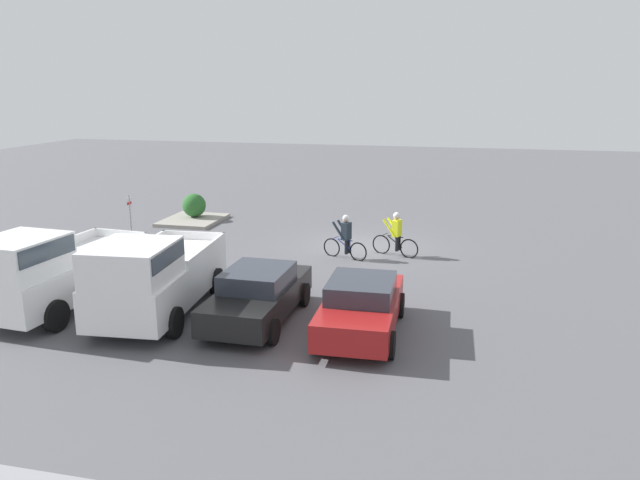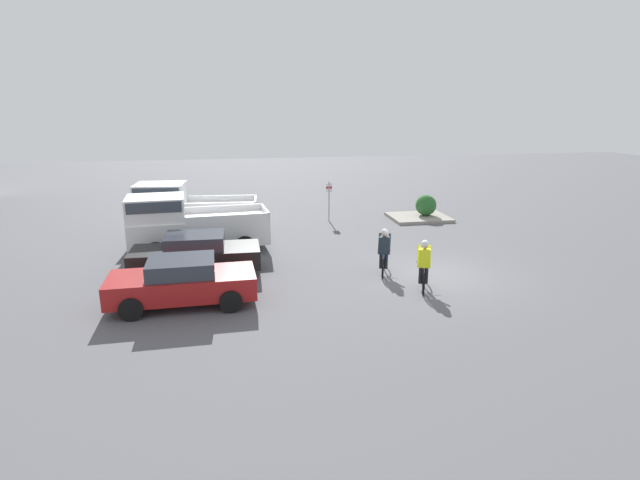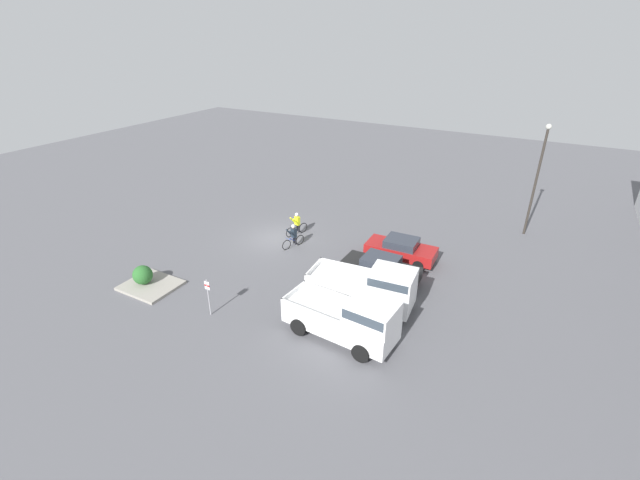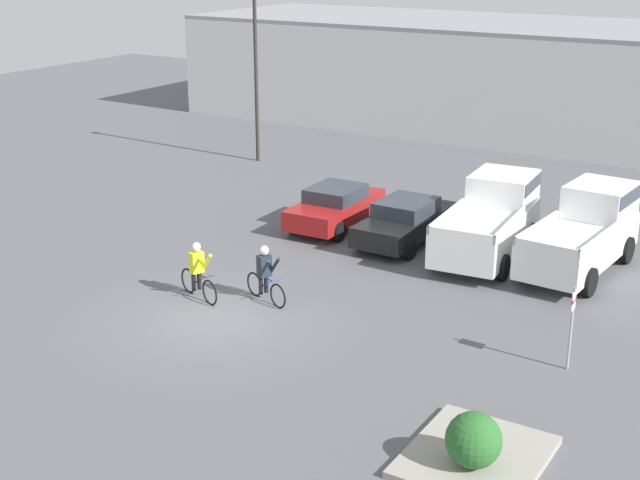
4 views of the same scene
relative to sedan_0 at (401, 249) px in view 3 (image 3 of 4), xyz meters
The scene contains 11 objects.
ground_plane 8.51m from the sedan_0, 81.46° to the right, with size 80.00×80.00×0.00m, color #56565B.
sedan_0 is the anchor object (origin of this frame).
sedan_1 2.81m from the sedan_0, ahead, with size 1.99×4.43×1.44m.
pickup_truck_0 5.59m from the sedan_0, ahead, with size 2.59×5.54×2.34m.
pickup_truck_1 8.47m from the sedan_0, ahead, with size 2.46×5.42×2.37m.
cyclist_0 6.93m from the sedan_0, 75.53° to the right, with size 1.72×0.69×1.63m.
cyclist_1 7.51m from the sedan_0, 89.87° to the right, with size 1.77×0.71×1.64m.
fire_lane_sign 11.94m from the sedan_0, 32.46° to the right, with size 0.06×0.30×2.04m.
lamppost 10.68m from the sedan_0, 140.77° to the left, with size 0.36×0.36×7.58m.
curb_island 14.75m from the sedan_0, 48.87° to the right, with size 2.48×2.95×0.15m, color gray.
shrub 15.09m from the sedan_0, 49.61° to the right, with size 1.07×1.07×1.07m.
Camera 3 is at (21.53, 15.28, 12.91)m, focal length 24.00 mm.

